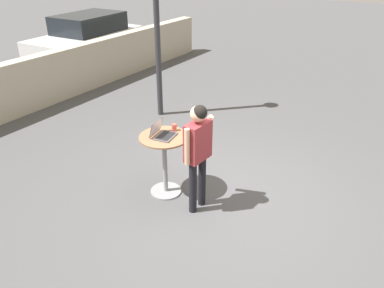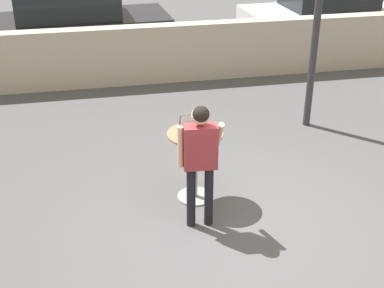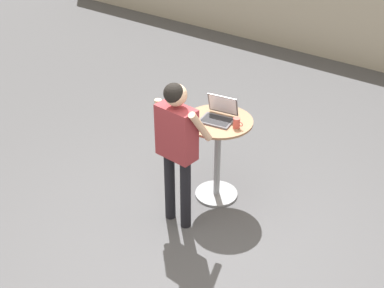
% 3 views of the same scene
% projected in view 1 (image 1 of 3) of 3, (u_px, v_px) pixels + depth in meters
% --- Properties ---
extents(ground_plane, '(50.00, 50.00, 0.00)m').
position_uv_depth(ground_plane, '(222.00, 198.00, 5.70)').
color(ground_plane, '#4C4C4F').
extents(pavement_kerb, '(14.62, 0.35, 1.20)m').
position_uv_depth(pavement_kerb, '(0.00, 94.00, 8.02)').
color(pavement_kerb, '#B2A893').
rests_on(pavement_kerb, ground_plane).
extents(cafe_table, '(0.73, 0.73, 0.97)m').
position_uv_depth(cafe_table, '(165.00, 156.00, 5.56)').
color(cafe_table, gray).
rests_on(cafe_table, ground_plane).
extents(laptop, '(0.38, 0.36, 0.24)m').
position_uv_depth(laptop, '(162.00, 133.00, 5.38)').
color(laptop, '#515156').
rests_on(laptop, cafe_table).
extents(coffee_mug, '(0.11, 0.07, 0.11)m').
position_uv_depth(coffee_mug, '(174.00, 127.00, 5.54)').
color(coffee_mug, '#C14C42').
rests_on(coffee_mug, cafe_table).
extents(standing_person, '(0.55, 0.34, 1.62)m').
position_uv_depth(standing_person, '(198.00, 146.00, 5.03)').
color(standing_person, black).
rests_on(standing_person, ground_plane).
extents(parked_car_near_street, '(3.99, 1.98, 1.50)m').
position_uv_depth(parked_car_near_street, '(88.00, 38.00, 12.07)').
color(parked_car_near_street, silver).
rests_on(parked_car_near_street, ground_plane).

